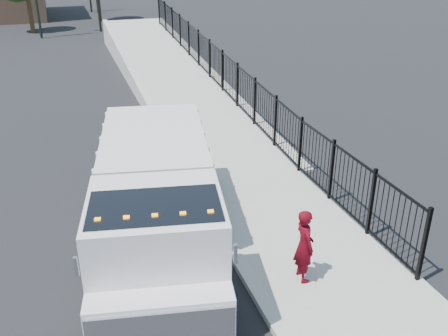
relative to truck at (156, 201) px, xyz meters
name	(u,v)px	position (x,y,z in m)	size (l,w,h in m)	color
ground	(238,263)	(1.72, -0.80, -1.56)	(120.00, 120.00, 0.00)	black
sidewalk	(353,296)	(3.65, -2.80, -1.50)	(3.55, 12.00, 0.12)	#9E998E
curb	(271,315)	(1.72, -2.80, -1.48)	(0.30, 12.00, 0.16)	#ADAAA3
ramp	(173,84)	(3.85, 15.20, -1.56)	(3.95, 24.00, 1.70)	#9E998E
iron_fence	(222,84)	(5.27, 11.20, -0.66)	(0.10, 28.00, 1.80)	black
truck	(156,201)	(0.00, 0.00, 0.00)	(3.99, 8.45, 2.78)	black
worker	(304,246)	(2.84, -1.93, -0.58)	(0.63, 0.41, 1.73)	#4D030D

